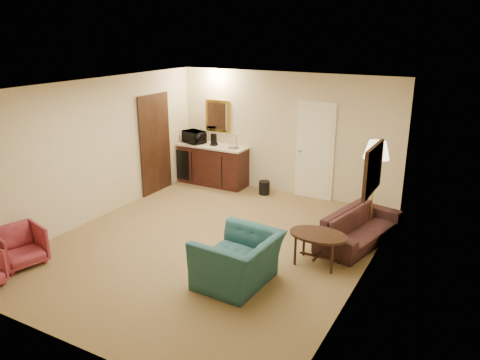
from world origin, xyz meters
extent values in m
plane|color=olive|center=(0.00, 0.00, 0.00)|extent=(6.00, 6.00, 0.00)
cube|color=beige|center=(0.00, 3.00, 1.30)|extent=(5.00, 0.02, 2.60)
cube|color=beige|center=(-2.50, 0.00, 1.30)|extent=(0.02, 6.00, 2.60)
cube|color=beige|center=(2.50, 0.00, 1.30)|extent=(0.02, 6.00, 2.60)
cube|color=white|center=(0.00, 0.00, 2.60)|extent=(5.00, 6.00, 0.02)
cube|color=#F0E5C4|center=(0.70, 2.97, 1.02)|extent=(0.82, 0.06, 2.05)
cube|color=black|center=(-2.47, 1.70, 1.05)|extent=(0.06, 0.98, 2.10)
cube|color=gold|center=(-1.65, 2.97, 1.55)|extent=(0.62, 0.04, 0.72)
cube|color=#321D10|center=(2.46, 0.40, 1.55)|extent=(0.06, 0.90, 0.70)
cube|color=#351510|center=(-1.65, 2.72, 0.46)|extent=(1.64, 0.58, 0.92)
imported|color=black|center=(2.15, 1.27, 0.36)|extent=(0.93, 1.91, 0.72)
imported|color=#214953|center=(1.02, -0.90, 0.49)|extent=(0.78, 1.15, 0.98)
imported|color=maroon|center=(-2.15, -2.00, 0.33)|extent=(0.74, 0.77, 0.66)
cube|color=#321D10|center=(1.80, 0.17, 0.25)|extent=(0.89, 0.60, 0.51)
cube|color=#AD9339|center=(2.20, 1.79, 0.83)|extent=(0.55, 0.55, 1.65)
cylinder|color=black|center=(-0.30, 2.65, 0.15)|extent=(0.27, 0.27, 0.29)
imported|color=black|center=(-2.15, 2.71, 1.09)|extent=(0.57, 0.43, 0.35)
cylinder|color=black|center=(-1.61, 2.72, 1.05)|extent=(0.14, 0.14, 0.27)
camera|label=1|loc=(3.86, -6.01, 3.43)|focal=35.00mm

